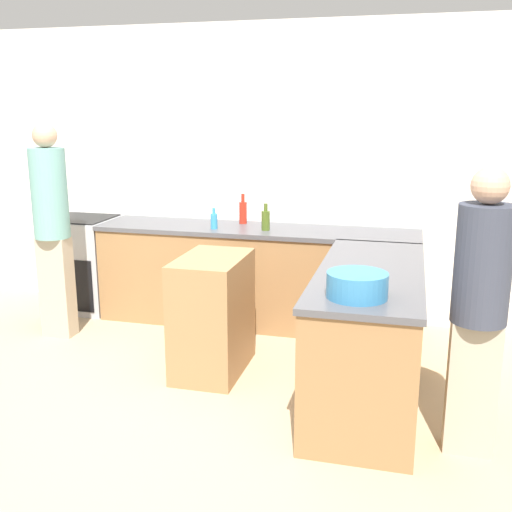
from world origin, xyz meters
TOP-DOWN VIEW (x-y plane):
  - ground_plane at (0.00, 0.00)m, footprint 14.00×14.00m
  - wall_back at (0.00, 2.16)m, footprint 8.00×0.06m
  - counter_back at (0.00, 1.82)m, footprint 2.90×0.65m
  - counter_peninsula at (1.11, 0.60)m, footprint 0.69×1.84m
  - range_oven at (-1.76, 1.82)m, footprint 0.62×0.62m
  - island_table at (-0.05, 0.71)m, footprint 0.46×0.74m
  - mixing_bowl at (1.07, -0.03)m, footprint 0.35×0.35m
  - dish_soap_bottle at (-0.35, 1.68)m, footprint 0.06×0.06m
  - olive_oil_bottle at (0.11, 1.73)m, footprint 0.07×0.07m
  - hot_sauce_bottle at (-0.17, 1.99)m, footprint 0.07×0.07m
  - person_by_range at (-1.59, 1.07)m, footprint 0.30×0.30m
  - person_at_peninsula at (1.73, 0.04)m, footprint 0.30×0.30m

SIDE VIEW (x-z plane):
  - ground_plane at x=0.00m, z-range 0.00..0.00m
  - island_table at x=-0.05m, z-range 0.00..0.89m
  - counter_back at x=0.00m, z-range 0.00..0.90m
  - counter_peninsula at x=1.11m, z-range 0.00..0.90m
  - range_oven at x=-1.76m, z-range 0.00..0.91m
  - person_at_peninsula at x=1.73m, z-range 0.08..1.72m
  - mixing_bowl at x=1.07m, z-range 0.90..1.04m
  - dish_soap_bottle at x=-0.35m, z-range 0.88..1.07m
  - olive_oil_bottle at x=0.11m, z-range 0.87..1.11m
  - hot_sauce_bottle at x=-0.17m, z-range 0.87..1.15m
  - person_by_range at x=-1.59m, z-range 0.10..1.92m
  - wall_back at x=0.00m, z-range 0.00..2.70m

